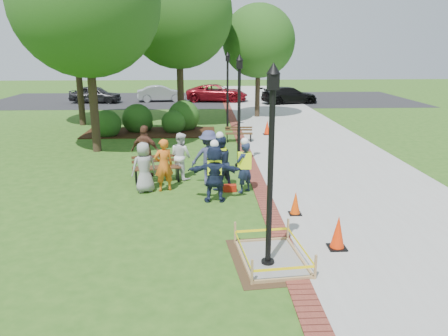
{
  "coord_description": "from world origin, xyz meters",
  "views": [
    {
      "loc": [
        -0.09,
        -11.47,
        4.56
      ],
      "look_at": [
        0.5,
        1.2,
        1.0
      ],
      "focal_mm": 35.0,
      "sensor_mm": 36.0,
      "label": 1
    }
  ],
  "objects_px": {
    "lamp_near": "(271,153)",
    "hivis_worker_c": "(220,161)",
    "cone_front": "(338,233)",
    "hivis_worker_a": "(215,171)",
    "hivis_worker_b": "(244,165)",
    "wet_concrete_pad": "(272,250)",
    "bench_near": "(157,174)"
  },
  "relations": [
    {
      "from": "wet_concrete_pad",
      "to": "lamp_near",
      "type": "bearing_deg",
      "value": -119.99
    },
    {
      "from": "wet_concrete_pad",
      "to": "cone_front",
      "type": "xyz_separation_m",
      "value": [
        1.6,
        0.48,
        0.16
      ]
    },
    {
      "from": "hivis_worker_a",
      "to": "wet_concrete_pad",
      "type": "bearing_deg",
      "value": -73.33
    },
    {
      "from": "bench_near",
      "to": "hivis_worker_a",
      "type": "height_order",
      "value": "hivis_worker_a"
    },
    {
      "from": "wet_concrete_pad",
      "to": "hivis_worker_a",
      "type": "xyz_separation_m",
      "value": [
        -1.15,
        3.85,
        0.71
      ]
    },
    {
      "from": "hivis_worker_b",
      "to": "hivis_worker_c",
      "type": "distance_m",
      "value": 0.84
    },
    {
      "from": "hivis_worker_a",
      "to": "hivis_worker_c",
      "type": "bearing_deg",
      "value": 80.03
    },
    {
      "from": "cone_front",
      "to": "hivis_worker_a",
      "type": "relative_size",
      "value": 0.43
    },
    {
      "from": "hivis_worker_a",
      "to": "hivis_worker_c",
      "type": "relative_size",
      "value": 0.99
    },
    {
      "from": "hivis_worker_c",
      "to": "hivis_worker_a",
      "type": "bearing_deg",
      "value": -99.97
    },
    {
      "from": "hivis_worker_a",
      "to": "hivis_worker_c",
      "type": "xyz_separation_m",
      "value": [
        0.2,
        1.14,
        0.01
      ]
    },
    {
      "from": "hivis_worker_b",
      "to": "bench_near",
      "type": "bearing_deg",
      "value": 156.29
    },
    {
      "from": "wet_concrete_pad",
      "to": "hivis_worker_b",
      "type": "height_order",
      "value": "hivis_worker_b"
    },
    {
      "from": "hivis_worker_a",
      "to": "cone_front",
      "type": "bearing_deg",
      "value": -50.75
    },
    {
      "from": "hivis_worker_b",
      "to": "cone_front",
      "type": "bearing_deg",
      "value": -66.9
    },
    {
      "from": "hivis_worker_b",
      "to": "wet_concrete_pad",
      "type": "bearing_deg",
      "value": -87.76
    },
    {
      "from": "hivis_worker_a",
      "to": "hivis_worker_b",
      "type": "height_order",
      "value": "hivis_worker_a"
    },
    {
      "from": "hivis_worker_c",
      "to": "lamp_near",
      "type": "bearing_deg",
      "value": -80.78
    },
    {
      "from": "bench_near",
      "to": "hivis_worker_c",
      "type": "height_order",
      "value": "hivis_worker_c"
    },
    {
      "from": "lamp_near",
      "to": "hivis_worker_a",
      "type": "height_order",
      "value": "lamp_near"
    },
    {
      "from": "cone_front",
      "to": "hivis_worker_c",
      "type": "distance_m",
      "value": 5.22
    },
    {
      "from": "lamp_near",
      "to": "hivis_worker_c",
      "type": "distance_m",
      "value": 5.47
    },
    {
      "from": "wet_concrete_pad",
      "to": "hivis_worker_c",
      "type": "height_order",
      "value": "hivis_worker_c"
    },
    {
      "from": "wet_concrete_pad",
      "to": "hivis_worker_b",
      "type": "relative_size",
      "value": 1.37
    },
    {
      "from": "cone_front",
      "to": "hivis_worker_b",
      "type": "height_order",
      "value": "hivis_worker_b"
    },
    {
      "from": "cone_front",
      "to": "hivis_worker_a",
      "type": "height_order",
      "value": "hivis_worker_a"
    },
    {
      "from": "bench_near",
      "to": "cone_front",
      "type": "xyz_separation_m",
      "value": [
        4.71,
        -5.47,
        0.11
      ]
    },
    {
      "from": "cone_front",
      "to": "lamp_near",
      "type": "xyz_separation_m",
      "value": [
        -1.72,
        -0.67,
        2.09
      ]
    },
    {
      "from": "bench_near",
      "to": "cone_front",
      "type": "relative_size",
      "value": 2.1
    },
    {
      "from": "bench_near",
      "to": "hivis_worker_a",
      "type": "distance_m",
      "value": 2.94
    },
    {
      "from": "bench_near",
      "to": "lamp_near",
      "type": "distance_m",
      "value": 7.18
    },
    {
      "from": "hivis_worker_a",
      "to": "hivis_worker_c",
      "type": "height_order",
      "value": "hivis_worker_c"
    }
  ]
}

